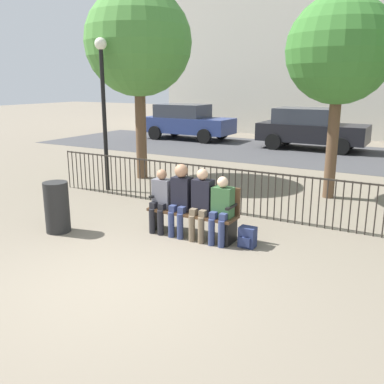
{
  "coord_description": "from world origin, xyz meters",
  "views": [
    {
      "loc": [
        3.51,
        -4.07,
        2.64
      ],
      "look_at": [
        0.0,
        2.1,
        0.8
      ],
      "focal_mm": 40.0,
      "sensor_mm": 36.0,
      "label": 1
    }
  ],
  "objects_px": {
    "seated_person_2": "(201,201)",
    "trash_bin": "(57,207)",
    "park_bench": "(194,208)",
    "backpack": "(247,237)",
    "tree_0": "(340,51)",
    "parked_car_2": "(310,128)",
    "parked_car_0": "(187,121)",
    "seated_person_0": "(161,198)",
    "seated_person_1": "(181,196)",
    "tree_1": "(138,43)",
    "seated_person_3": "(221,207)",
    "lamp_post": "(103,92)"
  },
  "relations": [
    {
      "from": "seated_person_2",
      "to": "trash_bin",
      "type": "relative_size",
      "value": 1.34
    },
    {
      "from": "park_bench",
      "to": "trash_bin",
      "type": "relative_size",
      "value": 1.76
    },
    {
      "from": "park_bench",
      "to": "trash_bin",
      "type": "xyz_separation_m",
      "value": [
        -2.22,
        -1.07,
        -0.03
      ]
    },
    {
      "from": "park_bench",
      "to": "backpack",
      "type": "bearing_deg",
      "value": -4.2
    },
    {
      "from": "tree_0",
      "to": "parked_car_2",
      "type": "bearing_deg",
      "value": 108.08
    },
    {
      "from": "trash_bin",
      "to": "parked_car_0",
      "type": "bearing_deg",
      "value": 110.01
    },
    {
      "from": "seated_person_0",
      "to": "seated_person_1",
      "type": "relative_size",
      "value": 0.89
    },
    {
      "from": "park_bench",
      "to": "seated_person_0",
      "type": "height_order",
      "value": "seated_person_0"
    },
    {
      "from": "seated_person_1",
      "to": "parked_car_0",
      "type": "bearing_deg",
      "value": 119.85
    },
    {
      "from": "seated_person_0",
      "to": "tree_1",
      "type": "bearing_deg",
      "value": 130.46
    },
    {
      "from": "seated_person_3",
      "to": "lamp_post",
      "type": "relative_size",
      "value": 0.31
    },
    {
      "from": "park_bench",
      "to": "seated_person_2",
      "type": "relative_size",
      "value": 1.31
    },
    {
      "from": "seated_person_1",
      "to": "lamp_post",
      "type": "height_order",
      "value": "lamp_post"
    },
    {
      "from": "seated_person_0",
      "to": "parked_car_2",
      "type": "distance_m",
      "value": 11.11
    },
    {
      "from": "trash_bin",
      "to": "seated_person_0",
      "type": "bearing_deg",
      "value": 30.15
    },
    {
      "from": "backpack",
      "to": "parked_car_0",
      "type": "xyz_separation_m",
      "value": [
        -7.72,
        11.24,
        0.68
      ]
    },
    {
      "from": "seated_person_1",
      "to": "tree_1",
      "type": "xyz_separation_m",
      "value": [
        -3.36,
        3.46,
        2.9
      ]
    },
    {
      "from": "seated_person_2",
      "to": "seated_person_3",
      "type": "xyz_separation_m",
      "value": [
        0.38,
        -0.01,
        -0.05
      ]
    },
    {
      "from": "tree_1",
      "to": "parked_car_0",
      "type": "relative_size",
      "value": 1.2
    },
    {
      "from": "seated_person_1",
      "to": "trash_bin",
      "type": "relative_size",
      "value": 1.39
    },
    {
      "from": "backpack",
      "to": "tree_1",
      "type": "height_order",
      "value": "tree_1"
    },
    {
      "from": "parked_car_0",
      "to": "parked_car_2",
      "type": "height_order",
      "value": "same"
    },
    {
      "from": "park_bench",
      "to": "lamp_post",
      "type": "height_order",
      "value": "lamp_post"
    },
    {
      "from": "seated_person_3",
      "to": "tree_0",
      "type": "xyz_separation_m",
      "value": [
        0.91,
        3.9,
        2.64
      ]
    },
    {
      "from": "seated_person_3",
      "to": "parked_car_0",
      "type": "relative_size",
      "value": 0.27
    },
    {
      "from": "park_bench",
      "to": "seated_person_0",
      "type": "bearing_deg",
      "value": -167.74
    },
    {
      "from": "tree_1",
      "to": "trash_bin",
      "type": "bearing_deg",
      "value": -73.07
    },
    {
      "from": "park_bench",
      "to": "seated_person_1",
      "type": "distance_m",
      "value": 0.33
    },
    {
      "from": "seated_person_0",
      "to": "backpack",
      "type": "height_order",
      "value": "seated_person_0"
    },
    {
      "from": "seated_person_0",
      "to": "trash_bin",
      "type": "bearing_deg",
      "value": -149.85
    },
    {
      "from": "seated_person_0",
      "to": "seated_person_3",
      "type": "xyz_separation_m",
      "value": [
        1.19,
        -0.0,
        0.0
      ]
    },
    {
      "from": "lamp_post",
      "to": "parked_car_2",
      "type": "bearing_deg",
      "value": 74.05
    },
    {
      "from": "backpack",
      "to": "parked_car_2",
      "type": "distance_m",
      "value": 11.23
    },
    {
      "from": "lamp_post",
      "to": "trash_bin",
      "type": "xyz_separation_m",
      "value": [
        1.27,
        -2.84,
        -1.94
      ]
    },
    {
      "from": "seated_person_1",
      "to": "tree_0",
      "type": "bearing_deg",
      "value": 66.52
    },
    {
      "from": "tree_1",
      "to": "lamp_post",
      "type": "relative_size",
      "value": 1.39
    },
    {
      "from": "lamp_post",
      "to": "trash_bin",
      "type": "bearing_deg",
      "value": -65.97
    },
    {
      "from": "park_bench",
      "to": "backpack",
      "type": "distance_m",
      "value": 1.09
    },
    {
      "from": "seated_person_1",
      "to": "lamp_post",
      "type": "distance_m",
      "value": 4.15
    },
    {
      "from": "seated_person_2",
      "to": "parked_car_2",
      "type": "relative_size",
      "value": 0.29
    },
    {
      "from": "tree_0",
      "to": "parked_car_0",
      "type": "bearing_deg",
      "value": 137.88
    },
    {
      "from": "seated_person_2",
      "to": "seated_person_3",
      "type": "relative_size",
      "value": 1.08
    },
    {
      "from": "seated_person_0",
      "to": "trash_bin",
      "type": "relative_size",
      "value": 1.24
    },
    {
      "from": "park_bench",
      "to": "trash_bin",
      "type": "distance_m",
      "value": 2.47
    },
    {
      "from": "seated_person_1",
      "to": "seated_person_3",
      "type": "bearing_deg",
      "value": -0.55
    },
    {
      "from": "seated_person_0",
      "to": "lamp_post",
      "type": "xyz_separation_m",
      "value": [
        -2.88,
        1.9,
        1.77
      ]
    },
    {
      "from": "tree_1",
      "to": "trash_bin",
      "type": "distance_m",
      "value": 5.59
    },
    {
      "from": "parked_car_2",
      "to": "parked_car_0",
      "type": "bearing_deg",
      "value": 178.14
    },
    {
      "from": "seated_person_3",
      "to": "backpack",
      "type": "height_order",
      "value": "seated_person_3"
    },
    {
      "from": "lamp_post",
      "to": "park_bench",
      "type": "bearing_deg",
      "value": -26.89
    }
  ]
}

